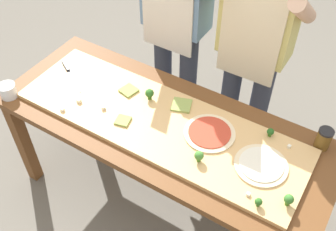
{
  "coord_description": "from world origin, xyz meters",
  "views": [
    {
      "loc": [
        0.79,
        -1.22,
        2.3
      ],
      "look_at": [
        0.03,
        0.01,
        0.8
      ],
      "focal_mm": 42.93,
      "sensor_mm": 36.0,
      "label": 1
    }
  ],
  "objects_px": {
    "broccoli_floret_back_mid": "(258,202)",
    "cheese_crumble_d": "(79,101)",
    "broccoli_floret_center_right": "(289,199)",
    "cheese_crumble_b": "(62,110)",
    "pizza_slice_near_right": "(123,121)",
    "sauce_jar": "(324,139)",
    "pizza_whole_tomato_red": "(210,133)",
    "cheese_crumble_e": "(103,107)",
    "flour_cup": "(8,91)",
    "broccoli_floret_front_left": "(270,132)",
    "cook_right": "(255,39)",
    "pizza_whole_white_garlic": "(261,165)",
    "pizza_slice_center": "(129,90)",
    "broccoli_floret_back_right": "(150,94)",
    "cheese_crumble_a": "(248,194)",
    "pizza_slice_far_right": "(182,105)",
    "cheese_crumble_c": "(289,146)",
    "cook_left": "(176,12)",
    "prep_table": "(162,134)",
    "broccoli_floret_front_mid": "(199,156)",
    "chefs_knife": "(69,71)"
  },
  "relations": [
    {
      "from": "broccoli_floret_back_right",
      "to": "cheese_crumble_d",
      "type": "relative_size",
      "value": 3.28
    },
    {
      "from": "chefs_knife",
      "to": "broccoli_floret_back_mid",
      "type": "height_order",
      "value": "broccoli_floret_back_mid"
    },
    {
      "from": "pizza_slice_center",
      "to": "cook_right",
      "type": "distance_m",
      "value": 0.76
    },
    {
      "from": "pizza_whole_white_garlic",
      "to": "pizza_slice_center",
      "type": "relative_size",
      "value": 3.0
    },
    {
      "from": "chefs_knife",
      "to": "broccoli_floret_back_right",
      "type": "relative_size",
      "value": 4.23
    },
    {
      "from": "cheese_crumble_a",
      "to": "cheese_crumble_b",
      "type": "height_order",
      "value": "cheese_crumble_b"
    },
    {
      "from": "broccoli_floret_back_mid",
      "to": "cheese_crumble_e",
      "type": "bearing_deg",
      "value": 172.68
    },
    {
      "from": "pizza_whole_white_garlic",
      "to": "cheese_crumble_d",
      "type": "relative_size",
      "value": 12.8
    },
    {
      "from": "cheese_crumble_b",
      "to": "cheese_crumble_c",
      "type": "distance_m",
      "value": 1.19
    },
    {
      "from": "prep_table",
      "to": "cheese_crumble_c",
      "type": "xyz_separation_m",
      "value": [
        0.63,
        0.16,
        0.13
      ]
    },
    {
      "from": "prep_table",
      "to": "pizza_slice_far_right",
      "type": "relative_size",
      "value": 18.02
    },
    {
      "from": "broccoli_floret_back_right",
      "to": "broccoli_floret_back_mid",
      "type": "bearing_deg",
      "value": -22.33
    },
    {
      "from": "broccoli_floret_front_left",
      "to": "cook_right",
      "type": "xyz_separation_m",
      "value": [
        -0.3,
        0.43,
        0.19
      ]
    },
    {
      "from": "pizza_whole_white_garlic",
      "to": "sauce_jar",
      "type": "height_order",
      "value": "sauce_jar"
    },
    {
      "from": "cook_right",
      "to": "cheese_crumble_a",
      "type": "bearing_deg",
      "value": -66.8
    },
    {
      "from": "sauce_jar",
      "to": "cook_left",
      "type": "relative_size",
      "value": 0.07
    },
    {
      "from": "broccoli_floret_center_right",
      "to": "cheese_crumble_a",
      "type": "distance_m",
      "value": 0.17
    },
    {
      "from": "broccoli_floret_front_mid",
      "to": "sauce_jar",
      "type": "relative_size",
      "value": 0.53
    },
    {
      "from": "broccoli_floret_back_mid",
      "to": "pizza_slice_center",
      "type": "bearing_deg",
      "value": 161.33
    },
    {
      "from": "pizza_slice_near_right",
      "to": "broccoli_floret_front_mid",
      "type": "relative_size",
      "value": 1.17
    },
    {
      "from": "pizza_slice_far_right",
      "to": "broccoli_floret_back_right",
      "type": "height_order",
      "value": "broccoli_floret_back_right"
    },
    {
      "from": "prep_table",
      "to": "chefs_knife",
      "type": "height_order",
      "value": "chefs_knife"
    },
    {
      "from": "sauce_jar",
      "to": "pizza_whole_tomato_red",
      "type": "bearing_deg",
      "value": -154.86
    },
    {
      "from": "broccoli_floret_center_right",
      "to": "broccoli_floret_back_mid",
      "type": "bearing_deg",
      "value": -145.96
    },
    {
      "from": "cheese_crumble_d",
      "to": "cook_right",
      "type": "height_order",
      "value": "cook_right"
    },
    {
      "from": "pizza_slice_center",
      "to": "broccoli_floret_front_mid",
      "type": "height_order",
      "value": "broccoli_floret_front_mid"
    },
    {
      "from": "pizza_whole_white_garlic",
      "to": "pizza_whole_tomato_red",
      "type": "bearing_deg",
      "value": 170.03
    },
    {
      "from": "cheese_crumble_b",
      "to": "pizza_slice_near_right",
      "type": "bearing_deg",
      "value": 18.21
    },
    {
      "from": "pizza_slice_near_right",
      "to": "broccoli_floret_back_right",
      "type": "relative_size",
      "value": 1.1
    },
    {
      "from": "cheese_crumble_b",
      "to": "cook_left",
      "type": "relative_size",
      "value": 0.01
    },
    {
      "from": "cheese_crumble_b",
      "to": "broccoli_floret_back_mid",
      "type": "bearing_deg",
      "value": 0.34
    },
    {
      "from": "pizza_slice_center",
      "to": "broccoli_floret_front_left",
      "type": "relative_size",
      "value": 1.71
    },
    {
      "from": "pizza_whole_tomato_red",
      "to": "cheese_crumble_b",
      "type": "bearing_deg",
      "value": -160.37
    },
    {
      "from": "cheese_crumble_a",
      "to": "cook_left",
      "type": "distance_m",
      "value": 1.21
    },
    {
      "from": "cheese_crumble_d",
      "to": "cook_left",
      "type": "relative_size",
      "value": 0.01
    },
    {
      "from": "broccoli_floret_center_right",
      "to": "broccoli_floret_back_right",
      "type": "xyz_separation_m",
      "value": [
        -0.88,
        0.24,
        0.0
      ]
    },
    {
      "from": "chefs_knife",
      "to": "cheese_crumble_c",
      "type": "relative_size",
      "value": 17.49
    },
    {
      "from": "broccoli_floret_center_right",
      "to": "cheese_crumble_d",
      "type": "height_order",
      "value": "broccoli_floret_center_right"
    },
    {
      "from": "pizza_whole_tomato_red",
      "to": "cheese_crumble_e",
      "type": "xyz_separation_m",
      "value": [
        -0.57,
        -0.14,
        0.0
      ]
    },
    {
      "from": "broccoli_floret_back_mid",
      "to": "cheese_crumble_d",
      "type": "bearing_deg",
      "value": 175.19
    },
    {
      "from": "pizza_whole_tomato_red",
      "to": "cheese_crumble_d",
      "type": "xyz_separation_m",
      "value": [
        -0.71,
        -0.17,
        0.0
      ]
    },
    {
      "from": "prep_table",
      "to": "pizza_slice_near_right",
      "type": "xyz_separation_m",
      "value": [
        -0.16,
        -0.12,
        0.13
      ]
    },
    {
      "from": "pizza_whole_tomato_red",
      "to": "flour_cup",
      "type": "relative_size",
      "value": 2.76
    },
    {
      "from": "prep_table",
      "to": "flour_cup",
      "type": "xyz_separation_m",
      "value": [
        -0.84,
        -0.28,
        0.13
      ]
    },
    {
      "from": "chefs_knife",
      "to": "cook_left",
      "type": "height_order",
      "value": "cook_left"
    },
    {
      "from": "pizza_whole_white_garlic",
      "to": "cheese_crumble_a",
      "type": "xyz_separation_m",
      "value": [
        0.01,
        -0.18,
        0.0
      ]
    },
    {
      "from": "pizza_slice_far_right",
      "to": "cheese_crumble_b",
      "type": "height_order",
      "value": "cheese_crumble_b"
    },
    {
      "from": "cheese_crumble_a",
      "to": "cheese_crumble_b",
      "type": "bearing_deg",
      "value": -178.24
    },
    {
      "from": "broccoli_floret_front_left",
      "to": "broccoli_floret_center_right",
      "type": "bearing_deg",
      "value": -57.42
    },
    {
      "from": "broccoli_floret_front_mid",
      "to": "cook_left",
      "type": "relative_size",
      "value": 0.04
    }
  ]
}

